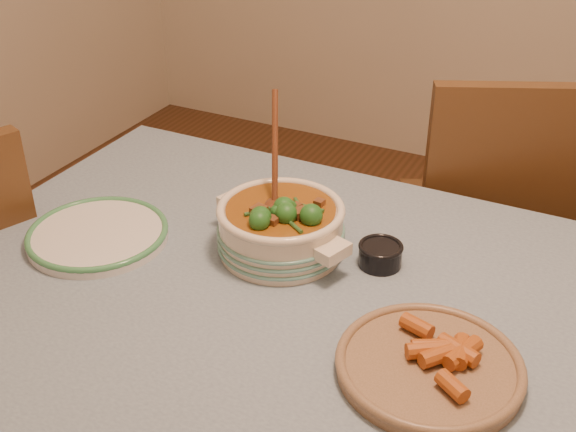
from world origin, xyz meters
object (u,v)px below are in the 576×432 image
object	(u,v)px
condiment_bowl	(380,254)
chair_far	(498,221)
white_plate	(98,234)
dining_table	(339,355)
stew_casserole	(281,224)
fried_plate	(430,363)

from	to	relation	value
condiment_bowl	chair_far	xyz separation A→B (m)	(0.13, 0.61, -0.22)
white_plate	chair_far	xyz separation A→B (m)	(0.69, 0.79, -0.20)
dining_table	white_plate	xyz separation A→B (m)	(-0.56, 0.01, 0.11)
stew_casserole	white_plate	bearing A→B (deg)	-159.65
dining_table	fried_plate	size ratio (longest dim) A/B	4.80
condiment_bowl	fried_plate	world-z (taller)	fried_plate
condiment_bowl	stew_casserole	bearing A→B (deg)	-167.73
dining_table	fried_plate	world-z (taller)	fried_plate
chair_far	fried_plate	bearing A→B (deg)	69.03
dining_table	condiment_bowl	world-z (taller)	condiment_bowl
white_plate	condiment_bowl	xyz separation A→B (m)	(0.56, 0.18, 0.01)
condiment_bowl	fried_plate	xyz separation A→B (m)	(0.18, -0.26, -0.01)
condiment_bowl	white_plate	bearing A→B (deg)	-162.43
dining_table	chair_far	bearing A→B (deg)	80.42
stew_casserole	chair_far	world-z (taller)	stew_casserole
stew_casserole	fried_plate	distance (m)	0.44
stew_casserole	white_plate	xyz separation A→B (m)	(-0.36, -0.13, -0.05)
fried_plate	condiment_bowl	bearing A→B (deg)	124.89
stew_casserole	condiment_bowl	size ratio (longest dim) A/B	3.64
stew_casserole	chair_far	distance (m)	0.78
fried_plate	chair_far	distance (m)	0.89
dining_table	fried_plate	distance (m)	0.23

